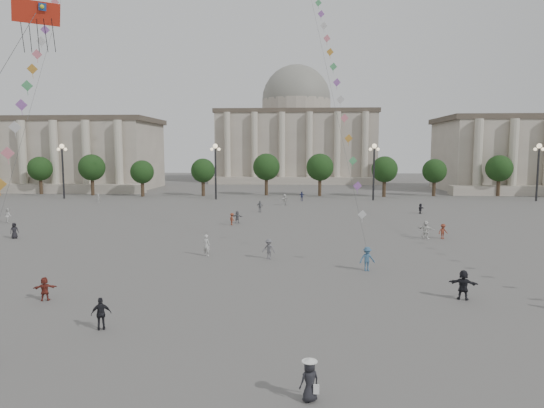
{
  "coord_description": "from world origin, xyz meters",
  "views": [
    {
      "loc": [
        0.93,
        -22.03,
        9.37
      ],
      "look_at": [
        -0.96,
        12.0,
        5.6
      ],
      "focal_mm": 32.0,
      "sensor_mm": 36.0,
      "label": 1
    }
  ],
  "objects": [
    {
      "name": "ground",
      "position": [
        0.0,
        0.0,
        0.0
      ],
      "size": [
        360.0,
        360.0,
        0.0
      ],
      "primitive_type": "plane",
      "color": "#53514E",
      "rests_on": "ground"
    },
    {
      "name": "hall_central",
      "position": [
        0.0,
        129.22,
        14.23
      ],
      "size": [
        48.3,
        34.3,
        35.5
      ],
      "color": "gray",
      "rests_on": "ground"
    },
    {
      "name": "tree_row",
      "position": [
        0.0,
        78.0,
        5.39
      ],
      "size": [
        137.12,
        5.12,
        8.0
      ],
      "color": "#36271B",
      "rests_on": "ground"
    },
    {
      "name": "lamp_post_far_west",
      "position": [
        -45.0,
        70.0,
        7.35
      ],
      "size": [
        2.0,
        0.9,
        10.65
      ],
      "color": "#262628",
      "rests_on": "ground"
    },
    {
      "name": "lamp_post_mid_west",
      "position": [
        -15.0,
        70.0,
        7.35
      ],
      "size": [
        2.0,
        0.9,
        10.65
      ],
      "color": "#262628",
      "rests_on": "ground"
    },
    {
      "name": "lamp_post_mid_east",
      "position": [
        15.0,
        70.0,
        7.35
      ],
      "size": [
        2.0,
        0.9,
        10.65
      ],
      "color": "#262628",
      "rests_on": "ground"
    },
    {
      "name": "lamp_post_far_east",
      "position": [
        45.0,
        70.0,
        7.35
      ],
      "size": [
        2.0,
        0.9,
        10.65
      ],
      "color": "#262628",
      "rests_on": "ground"
    },
    {
      "name": "person_crowd_0",
      "position": [
        1.49,
        68.0,
        0.89
      ],
      "size": [
        1.09,
        0.58,
        1.77
      ],
      "primitive_type": "imported",
      "rotation": [
        0.0,
        0.0,
        0.15
      ],
      "color": "navy",
      "rests_on": "ground"
    },
    {
      "name": "person_crowd_1",
      "position": [
        -36.83,
        38.41,
        0.94
      ],
      "size": [
        1.14,
        1.15,
        1.88
      ],
      "primitive_type": "imported",
      "rotation": [
        0.0,
        0.0,
        2.3
      ],
      "color": "silver",
      "rests_on": "ground"
    },
    {
      "name": "person_crowd_3",
      "position": [
        11.32,
        8.33,
        0.95
      ],
      "size": [
        1.86,
        1.08,
        1.91
      ],
      "primitive_type": "imported",
      "rotation": [
        0.0,
        0.0,
        2.83
      ],
      "color": "black",
      "rests_on": "ground"
    },
    {
      "name": "person_crowd_4",
      "position": [
        -1.5,
        60.86,
        0.97
      ],
      "size": [
        1.31,
        1.86,
        1.93
      ],
      "primitive_type": "imported",
      "rotation": [
        0.0,
        0.0,
        4.25
      ],
      "color": "silver",
      "rests_on": "ground"
    },
    {
      "name": "person_crowd_6",
      "position": [
        -1.63,
        19.11,
        0.88
      ],
      "size": [
        1.27,
        0.91,
        1.77
      ],
      "primitive_type": "imported",
      "rotation": [
        0.0,
        0.0,
        6.04
      ],
      "color": "#5D5C61",
      "rests_on": "ground"
    },
    {
      "name": "person_crowd_7",
      "position": [
        14.52,
        29.91,
        0.97
      ],
      "size": [
        1.8,
        1.48,
        1.93
      ],
      "primitive_type": "imported",
      "rotation": [
        0.0,
        0.0,
        2.55
      ],
      "color": "white",
      "rests_on": "ground"
    },
    {
      "name": "person_crowd_8",
      "position": [
        16.29,
        29.78,
        0.81
      ],
      "size": [
        1.17,
        0.88,
        1.62
      ],
      "primitive_type": "imported",
      "rotation": [
        0.0,
        0.0,
        0.3
      ],
      "color": "brown",
      "rests_on": "ground"
    },
    {
      "name": "person_crowd_9",
      "position": [
        19.06,
        50.64,
        0.76
      ],
      "size": [
        1.27,
        1.35,
        1.52
      ],
      "primitive_type": "imported",
      "rotation": [
        0.0,
        0.0,
        0.85
      ],
      "color": "black",
      "rests_on": "ground"
    },
    {
      "name": "person_crowd_10",
      "position": [
        -35.43,
        63.65,
        0.78
      ],
      "size": [
        0.63,
        0.68,
        1.56
      ],
      "primitive_type": "imported",
      "rotation": [
        0.0,
        0.0,
        2.17
      ],
      "color": "beige",
      "rests_on": "ground"
    },
    {
      "name": "person_crowd_12",
      "position": [
        -7.0,
        39.76,
        0.8
      ],
      "size": [
        1.56,
        0.9,
        1.61
      ],
      "primitive_type": "imported",
      "rotation": [
        0.0,
        0.0,
        2.83
      ],
      "color": "slate",
      "rests_on": "ground"
    },
    {
      "name": "person_crowd_13",
      "position": [
        -7.27,
        20.08,
        0.97
      ],
      "size": [
        0.84,
        0.73,
        1.93
      ],
      "primitive_type": "imported",
      "rotation": [
        0.0,
        0.0,
        2.68
      ],
      "color": "beige",
      "rests_on": "ground"
    },
    {
      "name": "person_crowd_16",
      "position": [
        -5.0,
        51.19,
        0.87
      ],
      "size": [
        1.1,
        0.66,
        1.75
      ],
      "primitive_type": "imported",
      "rotation": [
        0.0,
        0.0,
        6.04
      ],
      "color": "slate",
      "rests_on": "ground"
    },
    {
      "name": "person_crowd_17",
      "position": [
        -7.44,
        38.06,
        0.77
      ],
      "size": [
        1.04,
        1.15,
        1.55
      ],
      "primitive_type": "imported",
      "rotation": [
        0.0,
        0.0,
        2.18
      ],
      "color": "brown",
      "rests_on": "ground"
    },
    {
      "name": "person_crowd_18",
      "position": [
        -29.4,
        27.45,
        0.85
      ],
      "size": [
        0.98,
        0.96,
        1.7
      ],
      "primitive_type": "imported",
      "rotation": [
        0.0,
        0.0,
        0.73
      ],
      "color": "black",
      "rests_on": "ground"
    },
    {
      "name": "tourist_2",
      "position": [
        -14.94,
        6.69,
        0.75
      ],
      "size": [
        1.46,
        0.88,
        1.5
      ],
      "primitive_type": "imported",
      "rotation": [
        0.0,
        0.0,
        3.47
      ],
      "color": "maroon",
      "rests_on": "ground"
    },
    {
      "name": "tourist_4",
      "position": [
        -9.37,
        2.0,
        0.87
      ],
      "size": [
        1.1,
        0.77,
        1.74
      ],
      "primitive_type": "imported",
      "rotation": [
        0.0,
        0.0,
        3.52
      ],
      "color": "black",
      "rests_on": "ground"
    },
    {
      "name": "kite_flyer_1",
      "position": [
        6.3,
        15.41,
        0.95
      ],
      "size": [
        1.35,
        0.95,
        1.9
      ],
      "primitive_type": "imported",
      "rotation": [
        0.0,
        0.0,
        0.21
      ],
      "color": "#375C7D",
      "rests_on": "ground"
    },
    {
      "name": "hat_person",
      "position": [
        1.38,
        -4.7,
        0.85
      ],
      "size": [
        0.93,
        0.82,
        1.69
      ],
      "color": "black",
      "rests_on": "ground"
    },
    {
      "name": "dragon_kite",
      "position": [
        -12.15,
        2.08,
        15.36
      ],
      "size": [
        2.38,
        5.98,
        18.02
      ],
      "color": "red",
      "rests_on": "ground"
    },
    {
      "name": "kite_train_west",
      "position": [
        -21.7,
        21.97,
        20.52
      ],
      "size": [
        16.01,
        45.31,
        60.32
      ],
      "color": "#3F3F3F",
      "rests_on": "ground"
    }
  ]
}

